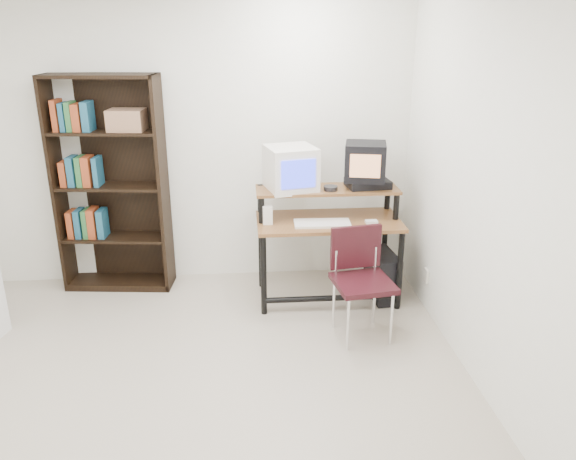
{
  "coord_description": "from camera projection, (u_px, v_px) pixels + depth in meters",
  "views": [
    {
      "loc": [
        0.45,
        -3.09,
        2.32
      ],
      "look_at": [
        0.8,
        1.1,
        0.77
      ],
      "focal_mm": 35.0,
      "sensor_mm": 36.0,
      "label": 1
    }
  ],
  "objects": [
    {
      "name": "mousepad",
      "position": [
        371.0,
        225.0,
        4.74
      ],
      "size": [
        0.23,
        0.2,
        0.01
      ],
      "primitive_type": "cube",
      "rotation": [
        0.0,
        0.0,
        0.07
      ],
      "color": "black",
      "rests_on": "computer_desk"
    },
    {
      "name": "vcr",
      "position": [
        368.0,
        184.0,
        4.87
      ],
      "size": [
        0.39,
        0.3,
        0.08
      ],
      "primitive_type": "cube",
      "rotation": [
        0.0,
        0.0,
        0.11
      ],
      "color": "black",
      "rests_on": "computer_desk"
    },
    {
      "name": "school_chair",
      "position": [
        360.0,
        271.0,
        4.32
      ],
      "size": [
        0.49,
        0.49,
        0.85
      ],
      "rotation": [
        0.0,
        0.0,
        0.15
      ],
      "color": "black",
      "rests_on": "floor"
    },
    {
      "name": "back_wall",
      "position": [
        192.0,
        144.0,
        5.07
      ],
      "size": [
        4.0,
        0.01,
        2.6
      ],
      "primitive_type": "cube",
      "color": "white",
      "rests_on": "floor"
    },
    {
      "name": "pc_tower",
      "position": [
        382.0,
        275.0,
        5.01
      ],
      "size": [
        0.24,
        0.47,
        0.42
      ],
      "primitive_type": "cube",
      "rotation": [
        0.0,
        0.0,
        0.1
      ],
      "color": "black",
      "rests_on": "floor"
    },
    {
      "name": "keyboard",
      "position": [
        322.0,
        224.0,
        4.71
      ],
      "size": [
        0.48,
        0.23,
        0.03
      ],
      "primitive_type": "cube",
      "rotation": [
        0.0,
        0.0,
        -0.04
      ],
      "color": "white",
      "rests_on": "computer_desk"
    },
    {
      "name": "floor",
      "position": [
        180.0,
        403.0,
        3.65
      ],
      "size": [
        4.0,
        4.0,
        0.01
      ],
      "primitive_type": "cube",
      "color": "#BEB19D",
      "rests_on": "ground"
    },
    {
      "name": "crt_tv",
      "position": [
        365.0,
        162.0,
        4.8
      ],
      "size": [
        0.4,
        0.4,
        0.32
      ],
      "rotation": [
        0.0,
        0.0,
        -0.21
      ],
      "color": "black",
      "rests_on": "vcr"
    },
    {
      "name": "computer_desk",
      "position": [
        328.0,
        224.0,
        4.86
      ],
      "size": [
        1.23,
        0.62,
        0.98
      ],
      "rotation": [
        0.0,
        0.0,
        -0.0
      ],
      "color": "brown",
      "rests_on": "floor"
    },
    {
      "name": "mouse",
      "position": [
        371.0,
        222.0,
        4.74
      ],
      "size": [
        0.1,
        0.06,
        0.03
      ],
      "primitive_type": "cube",
      "rotation": [
        0.0,
        0.0,
        0.05
      ],
      "color": "white",
      "rests_on": "mousepad"
    },
    {
      "name": "right_wall",
      "position": [
        503.0,
        205.0,
        3.36
      ],
      "size": [
        0.01,
        4.0,
        2.6
      ],
      "primitive_type": "cube",
      "color": "white",
      "rests_on": "floor"
    },
    {
      "name": "crt_monitor",
      "position": [
        291.0,
        169.0,
        4.78
      ],
      "size": [
        0.48,
        0.48,
        0.38
      ],
      "rotation": [
        0.0,
        0.0,
        0.23
      ],
      "color": "white",
      "rests_on": "computer_desk"
    },
    {
      "name": "bookshelf",
      "position": [
        111.0,
        183.0,
        4.99
      ],
      "size": [
        0.99,
        0.42,
        1.93
      ],
      "rotation": [
        0.0,
        0.0,
        -0.11
      ],
      "color": "black",
      "rests_on": "floor"
    },
    {
      "name": "wall_outlet",
      "position": [
        426.0,
        276.0,
        4.78
      ],
      "size": [
        0.02,
        0.08,
        0.12
      ],
      "primitive_type": "cube",
      "color": "beige",
      "rests_on": "right_wall"
    },
    {
      "name": "cd_spindle",
      "position": [
        331.0,
        189.0,
        4.78
      ],
      "size": [
        0.13,
        0.13,
        0.05
      ],
      "primitive_type": "cylinder",
      "rotation": [
        0.0,
        0.0,
        0.09
      ],
      "color": "#26262B",
      "rests_on": "computer_desk"
    },
    {
      "name": "desk_speaker",
      "position": [
        268.0,
        216.0,
        4.7
      ],
      "size": [
        0.08,
        0.08,
        0.17
      ],
      "primitive_type": "cube",
      "rotation": [
        0.0,
        0.0,
        0.01
      ],
      "color": "white",
      "rests_on": "computer_desk"
    }
  ]
}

